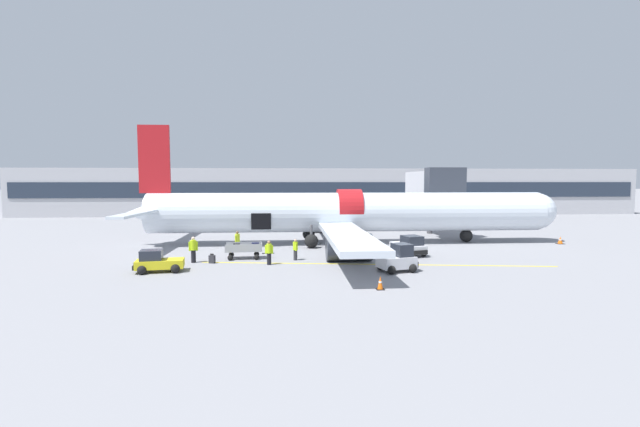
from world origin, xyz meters
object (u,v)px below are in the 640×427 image
ground_crew_supervisor (193,249)px  ground_crew_loader_a (295,249)px  baggage_cart_loading (245,251)px  airplane (343,213)px  suitcase_on_tarmac_upright (212,259)px  ground_crew_driver (269,252)px  baggage_tug_mid (398,260)px  baggage_tug_lead (158,262)px  ground_crew_loader_b (237,241)px  baggage_tug_rear (409,246)px

ground_crew_supervisor → ground_crew_loader_a: bearing=3.2°
ground_crew_supervisor → baggage_cart_loading: bearing=20.9°
airplane → suitcase_on_tarmac_upright: airplane is taller
ground_crew_driver → baggage_tug_mid: bearing=-18.3°
baggage_tug_lead → ground_crew_supervisor: ground_crew_supervisor is taller
ground_crew_supervisor → suitcase_on_tarmac_upright: size_ratio=2.71×
baggage_tug_mid → ground_crew_loader_b: size_ratio=1.53×
airplane → baggage_tug_lead: bearing=-139.5°
baggage_cart_loading → ground_crew_loader_a: ground_crew_loader_a is taller
airplane → baggage_tug_mid: size_ratio=15.17×
ground_crew_loader_b → suitcase_on_tarmac_upright: size_ratio=2.52×
baggage_cart_loading → suitcase_on_tarmac_upright: size_ratio=5.37×
baggage_tug_mid → airplane: bearing=98.8°
baggage_tug_lead → ground_crew_loader_b: size_ratio=1.85×
ground_crew_driver → baggage_cart_loading: bearing=126.6°
ground_crew_loader_a → ground_crew_loader_b: ground_crew_loader_b is taller
baggage_tug_rear → baggage_cart_loading: size_ratio=0.97×
airplane → suitcase_on_tarmac_upright: 13.76m
baggage_tug_rear → airplane: bearing=123.3°
baggage_tug_mid → baggage_tug_rear: baggage_tug_mid is taller
ground_crew_driver → airplane: bearing=56.4°
baggage_tug_mid → baggage_cart_loading: 11.36m
baggage_tug_rear → ground_crew_loader_b: 13.60m
ground_crew_loader_a → suitcase_on_tarmac_upright: size_ratio=2.28×
ground_crew_loader_b → ground_crew_supervisor: size_ratio=0.93×
ground_crew_loader_a → ground_crew_loader_b: (-4.59, 3.84, 0.08)m
baggage_tug_mid → baggage_cart_loading: size_ratio=0.72×
ground_crew_loader_b → ground_crew_driver: 6.07m
ground_crew_driver → ground_crew_loader_a: bearing=40.5°
ground_crew_loader_a → suitcase_on_tarmac_upright: 5.88m
baggage_tug_mid → ground_crew_driver: baggage_tug_mid is taller
ground_crew_driver → ground_crew_supervisor: 5.45m
baggage_tug_rear → suitcase_on_tarmac_upright: (-14.60, -2.22, -0.39)m
baggage_cart_loading → baggage_tug_rear: bearing=2.6°
ground_crew_driver → ground_crew_supervisor: (-5.32, 1.16, 0.09)m
baggage_tug_mid → ground_crew_loader_a: 7.72m
baggage_tug_rear → ground_crew_loader_a: bearing=-170.4°
ground_crew_driver → suitcase_on_tarmac_upright: (-3.99, 0.82, -0.59)m
baggage_tug_lead → baggage_tug_rear: size_ratio=0.89×
baggage_tug_mid → baggage_tug_rear: bearing=67.6°
suitcase_on_tarmac_upright → baggage_tug_rear: bearing=8.6°
baggage_tug_mid → baggage_cart_loading: (-10.09, 5.22, -0.14)m
baggage_cart_loading → ground_crew_loader_a: size_ratio=2.35×
baggage_tug_lead → ground_crew_loader_a: (8.72, 3.33, 0.20)m
ground_crew_loader_a → ground_crew_driver: ground_crew_driver is taller
airplane → baggage_cart_loading: (-8.19, -7.07, -2.18)m
baggage_tug_rear → suitcase_on_tarmac_upright: 14.78m
ground_crew_loader_b → airplane: bearing=24.5°
ground_crew_loader_a → suitcase_on_tarmac_upright: ground_crew_loader_a is taller
airplane → ground_crew_loader_a: bearing=-119.5°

